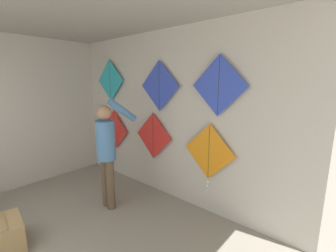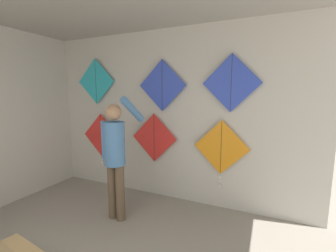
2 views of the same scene
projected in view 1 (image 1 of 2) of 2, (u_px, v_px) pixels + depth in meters
name	position (u px, v px, depth m)	size (l,w,h in m)	color
back_panel	(159.00, 115.00, 3.93)	(4.97, 0.06, 2.80)	beige
left_panel	(0.00, 115.00, 3.93)	(0.06, 4.38, 2.80)	beige
shopkeeper	(107.00, 148.00, 3.44)	(0.44, 0.60, 1.75)	brown
cardboard_box	(1.00, 236.00, 2.67)	(0.57, 0.50, 0.37)	tan
kite_0	(115.00, 130.00, 4.72)	(0.83, 0.04, 0.97)	red
kite_1	(153.00, 136.00, 3.98)	(0.83, 0.01, 0.83)	red
kite_2	(209.00, 153.00, 3.27)	(0.83, 0.04, 1.04)	orange
kite_3	(110.00, 80.00, 4.56)	(0.83, 0.01, 0.83)	#28B2C6
kite_4	(159.00, 86.00, 3.70)	(0.83, 0.01, 0.83)	blue
kite_5	(219.00, 86.00, 3.00)	(0.83, 0.01, 0.83)	blue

